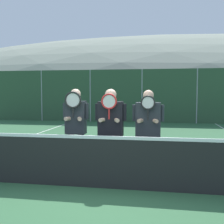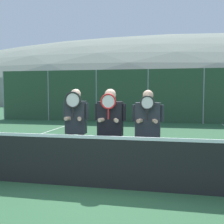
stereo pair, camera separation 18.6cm
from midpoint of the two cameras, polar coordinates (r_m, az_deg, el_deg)
The scene contains 10 objects.
ground_plane at distance 5.07m, azimuth -3.06°, elevation -15.19°, with size 120.00×120.00×0.00m, color #2D5B38.
hill_distant at distance 61.33m, azimuth 8.71°, elevation 2.51°, with size 123.67×68.71×24.05m.
clubhouse_building at distance 23.26m, azimuth 5.26°, elevation 4.11°, with size 14.15×5.50×3.31m.
fence_back at distance 15.43m, azimuth 5.76°, elevation 3.28°, with size 17.50×0.06×2.91m.
tennis_net at distance 4.93m, azimuth -3.08°, elevation -9.96°, with size 10.38×0.09×1.02m.
player_leftmost at distance 5.71m, azimuth -8.32°, elevation -2.50°, with size 0.54×0.34×1.73m.
player_center_left at distance 5.40m, azimuth -1.26°, elevation -2.65°, with size 0.61×0.34×1.73m.
player_center_right at distance 5.43m, azimuth 6.37°, elevation -2.90°, with size 0.61×0.34×1.71m.
car_far_left at distance 18.80m, azimuth -8.13°, elevation 1.70°, with size 4.40×1.98×1.75m.
car_left_of_center at distance 17.46m, azimuth 7.54°, elevation 1.60°, with size 4.47×2.05×1.81m.
Camera 1 is at (0.97, -4.68, 1.68)m, focal length 45.00 mm.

